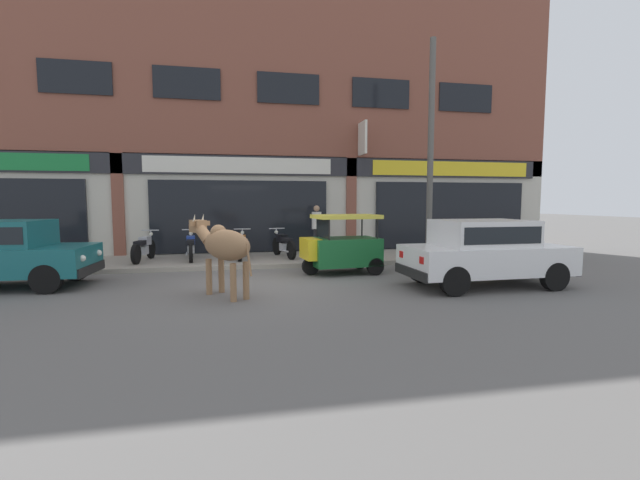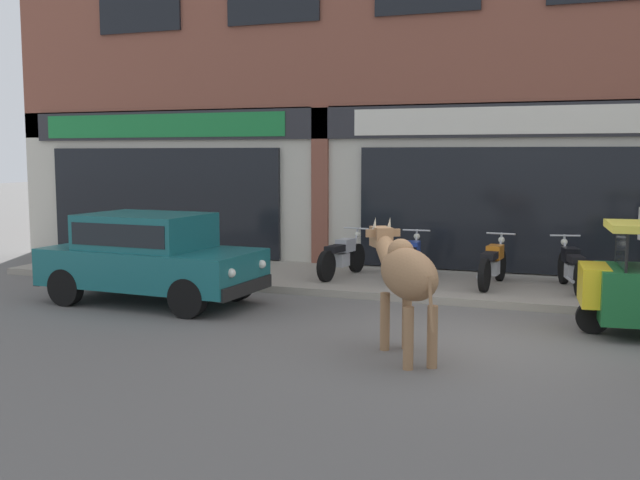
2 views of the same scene
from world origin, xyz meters
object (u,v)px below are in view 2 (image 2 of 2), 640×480
object	(u,v)px
cow	(405,274)
motorcycle_3	(572,267)
motorcycle_2	(493,264)
motorcycle_1	(411,259)
car_0	(149,254)
motorcycle_0	(342,256)

from	to	relation	value
cow	motorcycle_3	xyz separation A→B (m)	(1.73, 4.65, -0.49)
cow	motorcycle_2	bearing A→B (deg)	84.64
motorcycle_1	motorcycle_2	size ratio (longest dim) A/B	1.00
car_0	motorcycle_2	bearing A→B (deg)	29.25
cow	motorcycle_0	world-z (taller)	cow
motorcycle_0	motorcycle_3	xyz separation A→B (m)	(4.09, 0.07, 0.00)
motorcycle_2	motorcycle_0	bearing A→B (deg)	179.70
motorcycle_3	motorcycle_1	bearing A→B (deg)	-179.24
car_0	motorcycle_1	xyz separation A→B (m)	(3.64, 2.91, -0.30)
motorcycle_2	motorcycle_3	xyz separation A→B (m)	(1.30, 0.08, 0.00)
motorcycle_1	motorcycle_2	xyz separation A→B (m)	(1.47, -0.05, 0.00)
motorcycle_3	motorcycle_2	bearing A→B (deg)	-176.40
motorcycle_2	motorcycle_3	world-z (taller)	same
cow	motorcycle_1	bearing A→B (deg)	102.71
motorcycle_1	motorcycle_0	bearing A→B (deg)	-178.67
car_0	motorcycle_3	distance (m)	7.06
cow	motorcycle_1	xyz separation A→B (m)	(-1.04, 4.62, -0.49)
motorcycle_0	motorcycle_2	world-z (taller)	same
cow	motorcycle_0	xyz separation A→B (m)	(-2.36, 4.58, -0.49)
motorcycle_0	motorcycle_1	world-z (taller)	same
motorcycle_0	cow	bearing A→B (deg)	-62.81
motorcycle_0	motorcycle_2	distance (m)	2.78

